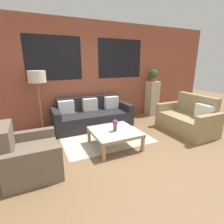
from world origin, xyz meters
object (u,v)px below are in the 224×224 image
object	(u,v)px
armchair_corner	(30,156)
potted_plant	(154,75)
flower_vase	(115,124)
settee_vintage	(188,120)
couch_dark	(92,116)
drawer_cabinet	(152,98)
coffee_table	(114,133)
floor_lamp	(37,79)

from	to	relation	value
armchair_corner	potted_plant	world-z (taller)	potted_plant
armchair_corner	potted_plant	size ratio (longest dim) A/B	2.51
potted_plant	flower_vase	bearing A→B (deg)	-143.17
potted_plant	settee_vintage	bearing A→B (deg)	-94.52
couch_dark	armchair_corner	world-z (taller)	armchair_corner
couch_dark	drawer_cabinet	bearing A→B (deg)	5.98
flower_vase	armchair_corner	bearing A→B (deg)	-173.02
coffee_table	drawer_cabinet	size ratio (longest dim) A/B	0.82
couch_dark	settee_vintage	size ratio (longest dim) A/B	1.48
drawer_cabinet	coffee_table	bearing A→B (deg)	-143.63
coffee_table	couch_dark	bearing A→B (deg)	90.51
settee_vintage	flower_vase	world-z (taller)	settee_vintage
coffee_table	drawer_cabinet	xyz separation A→B (m)	(2.18, 1.61, 0.24)
coffee_table	potted_plant	distance (m)	2.88
couch_dark	armchair_corner	xyz separation A→B (m)	(-1.59, -1.60, -0.01)
floor_lamp	coffee_table	bearing A→B (deg)	-48.20
settee_vintage	potted_plant	bearing A→B (deg)	85.48
armchair_corner	flower_vase	size ratio (longest dim) A/B	3.88
armchair_corner	floor_lamp	bearing A→B (deg)	79.77
armchair_corner	drawer_cabinet	size ratio (longest dim) A/B	0.85
couch_dark	floor_lamp	world-z (taller)	floor_lamp
armchair_corner	potted_plant	xyz separation A→B (m)	(3.78, 1.83, 1.02)
couch_dark	armchair_corner	bearing A→B (deg)	-134.80
couch_dark	flower_vase	bearing A→B (deg)	-89.43
settee_vintage	potted_plant	size ratio (longest dim) A/B	3.77
flower_vase	couch_dark	bearing A→B (deg)	90.57
coffee_table	armchair_corner	bearing A→B (deg)	-172.11
flower_vase	floor_lamp	bearing A→B (deg)	131.34
couch_dark	potted_plant	distance (m)	2.43
floor_lamp	potted_plant	bearing A→B (deg)	2.56
floor_lamp	flower_vase	xyz separation A→B (m)	(1.30, -1.48, -0.82)
coffee_table	potted_plant	size ratio (longest dim) A/B	2.44
flower_vase	settee_vintage	bearing A→B (deg)	-0.20
settee_vintage	flower_vase	size ratio (longest dim) A/B	5.82
couch_dark	coffee_table	size ratio (longest dim) A/B	2.29
settee_vintage	coffee_table	size ratio (longest dim) A/B	1.55
floor_lamp	drawer_cabinet	bearing A→B (deg)	2.55
settee_vintage	drawer_cabinet	bearing A→B (deg)	85.48
settee_vintage	flower_vase	bearing A→B (deg)	179.80
settee_vintage	drawer_cabinet	world-z (taller)	drawer_cabinet
armchair_corner	drawer_cabinet	bearing A→B (deg)	25.81
settee_vintage	coffee_table	bearing A→B (deg)	179.09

